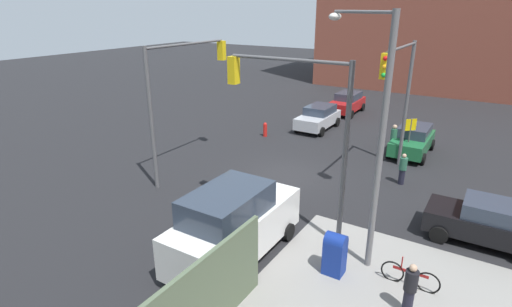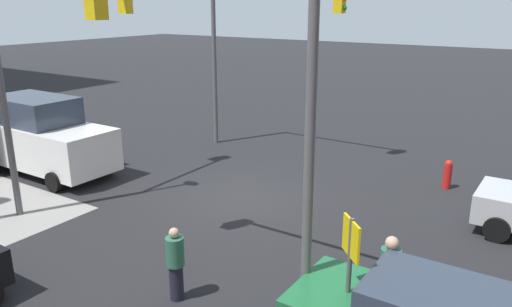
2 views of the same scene
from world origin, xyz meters
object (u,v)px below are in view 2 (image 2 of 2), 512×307
(traffic_signal_ne_corner, at_px, (57,43))
(pedestrian_crossing, at_px, (175,263))
(traffic_signal_se_corner, at_px, (260,32))
(traffic_signal_nw_corner, at_px, (211,64))
(fire_hydrant, at_px, (448,174))
(van_white_delivery, at_px, (42,136))
(pedestrian_waiting, at_px, (389,281))

(traffic_signal_ne_corner, xyz_separation_m, pedestrian_crossing, (-6.50, 2.51, -3.79))
(traffic_signal_se_corner, height_order, pedestrian_crossing, traffic_signal_se_corner)
(traffic_signal_nw_corner, xyz_separation_m, fire_hydrant, (-2.54, -8.70, -4.14))
(van_white_delivery, height_order, pedestrian_crossing, van_white_delivery)
(van_white_delivery, distance_m, pedestrian_crossing, 9.79)
(traffic_signal_se_corner, bearing_deg, pedestrian_waiting, 134.30)
(traffic_signal_se_corner, distance_m, van_white_delivery, 8.64)
(traffic_signal_nw_corner, xyz_separation_m, van_white_delivery, (9.62, -2.70, -3.34))
(fire_hydrant, xyz_separation_m, pedestrian_waiting, (-0.80, 8.00, 0.47))
(van_white_delivery, distance_m, pedestrian_waiting, 13.12)
(fire_hydrant, xyz_separation_m, van_white_delivery, (12.16, 6.00, 0.79))
(traffic_signal_nw_corner, height_order, van_white_delivery, traffic_signal_nw_corner)
(traffic_signal_nw_corner, height_order, traffic_signal_se_corner, same)
(fire_hydrant, bearing_deg, pedestrian_crossing, 72.30)
(traffic_signal_ne_corner, bearing_deg, fire_hydrant, -144.05)
(traffic_signal_nw_corner, xyz_separation_m, traffic_signal_ne_corner, (6.96, -1.81, -0.03))
(traffic_signal_ne_corner, height_order, pedestrian_waiting, traffic_signal_ne_corner)
(fire_hydrant, height_order, van_white_delivery, van_white_delivery)
(pedestrian_crossing, relative_size, pedestrian_waiting, 0.85)
(traffic_signal_nw_corner, bearing_deg, pedestrian_waiting, -168.18)
(fire_hydrant, distance_m, pedestrian_waiting, 8.05)
(fire_hydrant, distance_m, van_white_delivery, 13.59)
(traffic_signal_ne_corner, relative_size, pedestrian_crossing, 4.20)
(traffic_signal_se_corner, relative_size, pedestrian_crossing, 4.20)
(traffic_signal_ne_corner, bearing_deg, traffic_signal_se_corner, -107.01)
(pedestrian_crossing, xyz_separation_m, pedestrian_waiting, (-3.80, -1.40, 0.16))
(pedestrian_waiting, bearing_deg, van_white_delivery, 176.01)
(traffic_signal_ne_corner, relative_size, van_white_delivery, 1.20)
(traffic_signal_nw_corner, bearing_deg, pedestrian_crossing, 56.92)
(traffic_signal_nw_corner, distance_m, traffic_signal_ne_corner, 7.19)
(fire_hydrant, bearing_deg, van_white_delivery, 26.26)
(pedestrian_crossing, bearing_deg, traffic_signal_se_corner, 8.23)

